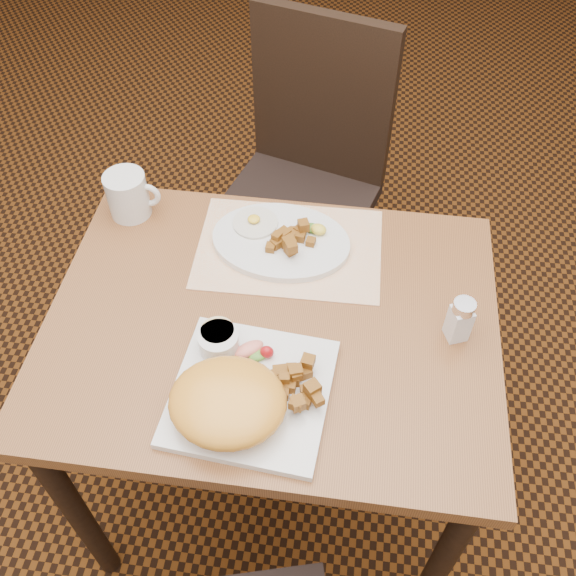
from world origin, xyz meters
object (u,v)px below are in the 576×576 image
(plate_square, at_px, (251,392))
(salt_shaker, at_px, (460,319))
(plate_oval, at_px, (281,241))
(coffee_mug, at_px, (129,195))
(chair_far, at_px, (305,170))
(table, at_px, (273,350))

(plate_square, xyz_separation_m, salt_shaker, (0.37, 0.19, 0.04))
(plate_oval, relative_size, coffee_mug, 2.48)
(plate_square, height_order, salt_shaker, salt_shaker)
(plate_square, bearing_deg, salt_shaker, 26.50)
(salt_shaker, distance_m, coffee_mug, 0.77)
(chair_far, bearing_deg, coffee_mug, 68.38)
(table, height_order, coffee_mug, coffee_mug)
(salt_shaker, xyz_separation_m, coffee_mug, (-0.73, 0.25, 0.00))
(chair_far, xyz_separation_m, plate_square, (0.00, -0.89, 0.22))
(table, height_order, plate_oval, plate_oval)
(chair_far, bearing_deg, salt_shaker, 133.87)
(plate_oval, distance_m, coffee_mug, 0.36)
(plate_square, xyz_separation_m, coffee_mug, (-0.35, 0.44, 0.04))
(table, distance_m, salt_shaker, 0.40)
(plate_square, relative_size, salt_shaker, 2.80)
(table, relative_size, chair_far, 0.93)
(plate_oval, xyz_separation_m, salt_shaker, (0.37, -0.20, 0.04))
(table, bearing_deg, chair_far, 91.00)
(plate_square, bearing_deg, plate_oval, 90.04)
(plate_oval, height_order, salt_shaker, salt_shaker)
(plate_oval, bearing_deg, table, -87.05)
(chair_far, height_order, plate_oval, chair_far)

